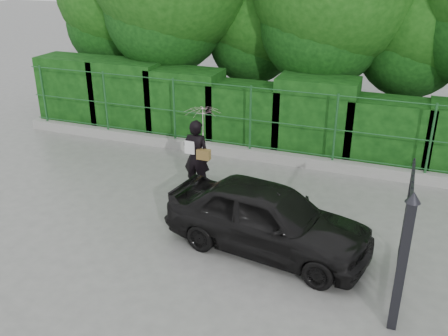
% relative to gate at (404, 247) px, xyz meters
% --- Properties ---
extents(ground, '(80.00, 80.00, 0.00)m').
position_rel_gate_xyz_m(ground, '(-4.60, 0.72, -1.19)').
color(ground, gray).
extents(kerb, '(14.00, 0.25, 0.30)m').
position_rel_gate_xyz_m(kerb, '(-4.60, 5.22, -1.04)').
color(kerb, '#9E9E99').
rests_on(kerb, ground).
extents(fence, '(14.13, 0.06, 1.80)m').
position_rel_gate_xyz_m(fence, '(-4.38, 5.22, 0.01)').
color(fence, '#1E5427').
rests_on(fence, kerb).
extents(hedge, '(14.20, 1.20, 2.24)m').
position_rel_gate_xyz_m(hedge, '(-4.86, 6.22, -0.16)').
color(hedge, black).
rests_on(hedge, ground).
extents(gate, '(0.22, 2.33, 2.36)m').
position_rel_gate_xyz_m(gate, '(0.00, 0.00, 0.00)').
color(gate, black).
rests_on(gate, ground).
extents(woman, '(0.90, 0.86, 2.13)m').
position_rel_gate_xyz_m(woman, '(-4.70, 2.90, 0.15)').
color(woman, black).
rests_on(woman, ground).
extents(car, '(4.23, 2.22, 1.37)m').
position_rel_gate_xyz_m(car, '(-2.46, 0.98, -0.50)').
color(car, black).
rests_on(car, ground).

